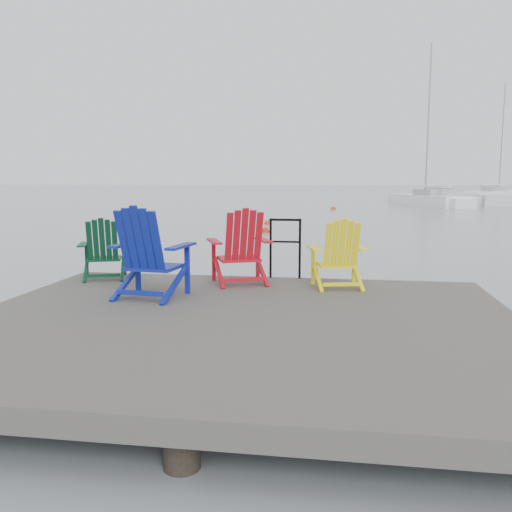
# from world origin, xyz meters

# --- Properties ---
(ground) EXTENTS (400.00, 400.00, 0.00)m
(ground) POSITION_xyz_m (0.00, 0.00, 0.00)
(ground) COLOR gray
(ground) RESTS_ON ground
(dock) EXTENTS (6.00, 5.00, 1.40)m
(dock) POSITION_xyz_m (0.00, 0.00, 0.35)
(dock) COLOR #282624
(dock) RESTS_ON ground
(handrail) EXTENTS (0.48, 0.04, 0.90)m
(handrail) POSITION_xyz_m (0.25, 2.45, 1.04)
(handrail) COLOR black
(handrail) RESTS_ON dock
(chair_green) EXTENTS (0.86, 0.82, 0.90)m
(chair_green) POSITION_xyz_m (-2.41, 1.95, 0.95)
(chair_green) COLOR #09321D
(chair_green) RESTS_ON dock
(chair_blue) EXTENTS (0.98, 0.92, 1.14)m
(chair_blue) POSITION_xyz_m (-1.30, 0.81, 1.07)
(chair_blue) COLOR navy
(chair_blue) RESTS_ON dock
(chair_red) EXTENTS (1.02, 0.98, 1.06)m
(chair_red) POSITION_xyz_m (-0.32, 1.88, 1.03)
(chair_red) COLOR #B50D1A
(chair_red) RESTS_ON dock
(chair_yellow) EXTENTS (0.86, 0.81, 0.94)m
(chair_yellow) POSITION_xyz_m (1.05, 1.79, 0.97)
(chair_yellow) COLOR #FFED0E
(chair_yellow) RESTS_ON dock
(sailboat_near) EXTENTS (5.28, 9.23, 12.32)m
(sailboat_near) POSITION_xyz_m (7.76, 37.34, 0.35)
(sailboat_near) COLOR white
(sailboat_near) RESTS_ON ground
(sailboat_mid) EXTENTS (7.68, 7.91, 12.04)m
(sailboat_mid) POSITION_xyz_m (17.28, 54.48, 0.36)
(sailboat_mid) COLOR white
(sailboat_mid) RESTS_ON ground
(buoy_a) EXTENTS (0.36, 0.36, 0.36)m
(buoy_a) POSITION_xyz_m (-1.69, 14.64, 0.00)
(buoy_a) COLOR red
(buoy_a) RESTS_ON ground
(buoy_b) EXTENTS (0.32, 0.32, 0.32)m
(buoy_b) POSITION_xyz_m (-2.10, 18.44, 0.00)
(buoy_b) COLOR red
(buoy_b) RESTS_ON ground
(buoy_d) EXTENTS (0.39, 0.39, 0.39)m
(buoy_d) POSITION_xyz_m (0.67, 30.96, 0.00)
(buoy_d) COLOR red
(buoy_d) RESTS_ON ground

